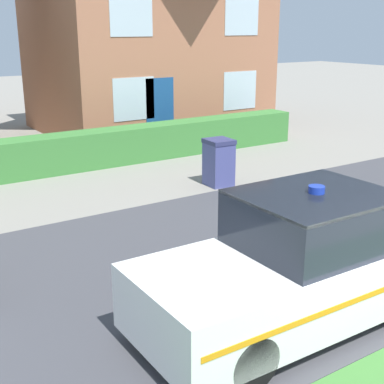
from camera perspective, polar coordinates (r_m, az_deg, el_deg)
The scene contains 5 objects.
road_strip at distance 8.86m, azimuth 3.69°, elevation -6.96°, with size 28.00×6.19×0.01m, color #424247.
garden_hedge at distance 14.26m, azimuth -14.47°, elevation 3.93°, with size 15.58×0.83×0.97m, color #3D7F38.
police_car at distance 6.92m, azimuth 11.41°, elevation -7.59°, with size 4.24×1.79×1.76m.
house_right at distance 20.05m, azimuth -4.95°, elevation 18.34°, with size 7.88×6.01×7.90m.
wheelie_bin at distance 12.68m, azimuth 2.86°, elevation 3.20°, with size 0.63×0.66×1.12m.
Camera 1 is at (-4.92, -2.35, 3.64)m, focal length 50.00 mm.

